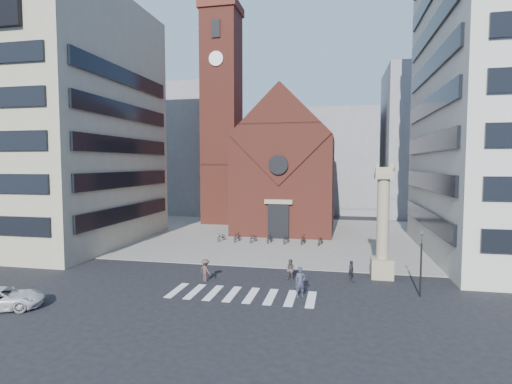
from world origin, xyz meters
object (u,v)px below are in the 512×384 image
lion_column (383,233)px  traffic_light (421,262)px  pedestrian_1 (291,270)px  pedestrian_2 (351,271)px  pedestrian_0 (300,282)px  scooter_0 (222,237)px  white_car (1,299)px

lion_column → traffic_light: size_ratio=2.02×
pedestrian_1 → pedestrian_2: pedestrian_2 is taller
pedestrian_0 → scooter_0: (-10.35, 16.78, -0.48)m
lion_column → white_car: (-22.77, -11.46, -2.82)m
white_car → scooter_0: size_ratio=2.63×
scooter_0 → lion_column: bearing=-22.3°
lion_column → white_car: lion_column is taller
lion_column → pedestrian_1: lion_column is taller
lion_column → traffic_light: 4.62m
traffic_light → pedestrian_1: bearing=168.1°
traffic_light → pedestrian_2: traffic_light is taller
traffic_light → pedestrian_2: bearing=152.0°
lion_column → scooter_0: size_ratio=4.96×
pedestrian_1 → pedestrian_0: bearing=-61.2°
scooter_0 → traffic_light: bearing=-27.5°
pedestrian_2 → pedestrian_1: bearing=106.1°
traffic_light → pedestrian_0: bearing=-167.9°
lion_column → pedestrian_0: bearing=-135.0°
pedestrian_1 → traffic_light: bearing=0.2°
traffic_light → pedestrian_0: size_ratio=2.18×
white_car → scooter_0: 23.61m
white_car → pedestrian_0: size_ratio=2.33×
lion_column → scooter_0: (-15.98, 11.16, -2.95)m
pedestrian_0 → white_car: bearing=173.3°
pedestrian_1 → pedestrian_2: 4.38m
pedestrian_1 → scooter_0: bearing=137.1°
pedestrian_0 → scooter_0: pedestrian_0 is taller
white_car → pedestrian_1: 18.59m
white_car → pedestrian_1: pedestrian_1 is taller
lion_column → pedestrian_1: bearing=-162.0°
traffic_light → pedestrian_2: (-4.31, 2.29, -1.48)m
traffic_light → pedestrian_0: traffic_light is taller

